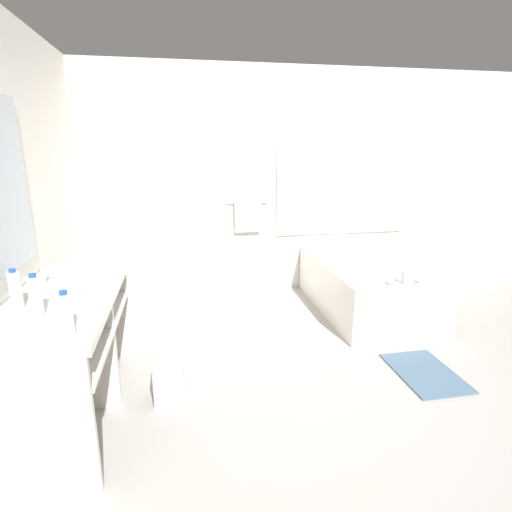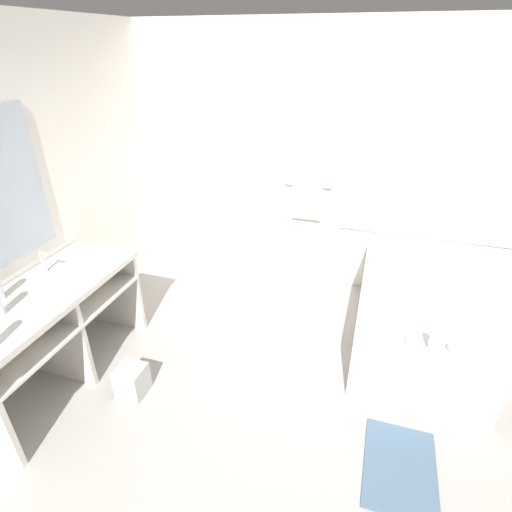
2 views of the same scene
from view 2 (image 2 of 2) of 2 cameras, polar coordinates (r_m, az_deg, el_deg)
The scene contains 7 objects.
ground_plane at distance 3.13m, azimuth 3.78°, elevation -24.38°, with size 16.00×16.00×0.00m, color #A8A39E.
wall_back_with_blinds at distance 4.26m, azimuth 12.29°, elevation 12.18°, with size 7.40×0.13×2.70m.
vanity_counter at distance 3.49m, azimuth -27.10°, elevation -7.44°, with size 0.64×1.54×0.86m.
sink_faucet at distance 3.57m, azimuth -28.12°, elevation -0.82°, with size 0.09×0.04×0.18m.
bathtub at distance 3.91m, azimuth 22.20°, elevation -7.91°, with size 1.05×1.68×0.68m.
waste_bin at distance 3.44m, azimuth -17.30°, elevation -16.63°, with size 0.21×0.21×0.25m.
bath_mat at distance 3.12m, azimuth 19.86°, elevation -26.61°, with size 0.46×0.67×0.02m.
Camera 2 is at (0.39, -1.86, 2.49)m, focal length 28.00 mm.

